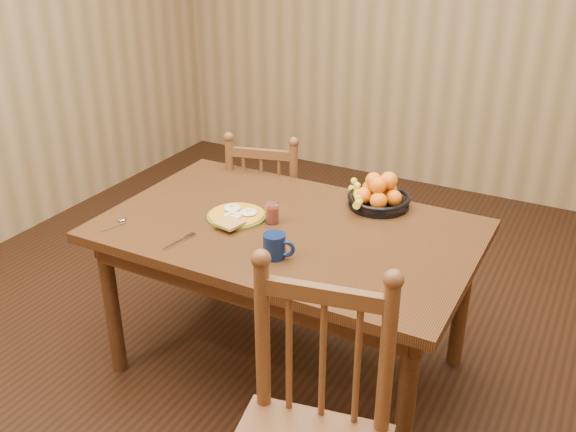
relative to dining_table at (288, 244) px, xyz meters
The scene contains 9 objects.
room 0.68m from the dining_table, ahead, with size 4.52×5.02×2.72m.
dining_table is the anchor object (origin of this frame).
chair_far 0.80m from the dining_table, 126.04° to the left, with size 0.51×0.50×0.93m.
breakfast_plate 0.26m from the dining_table, behind, with size 0.26×0.30×0.04m.
fork 0.47m from the dining_table, 134.80° to the right, with size 0.05×0.18×0.00m.
spoon 0.75m from the dining_table, 154.77° to the right, with size 0.05×0.16×0.01m.
coffee_mug 0.31m from the dining_table, 72.32° to the right, with size 0.13×0.09×0.10m.
juice_glass 0.15m from the dining_table, behind, with size 0.06×0.06×0.09m.
fruit_bowl 0.48m from the dining_table, 55.04° to the left, with size 0.32×0.32×0.17m.
Camera 1 is at (1.17, -2.18, 2.01)m, focal length 40.00 mm.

